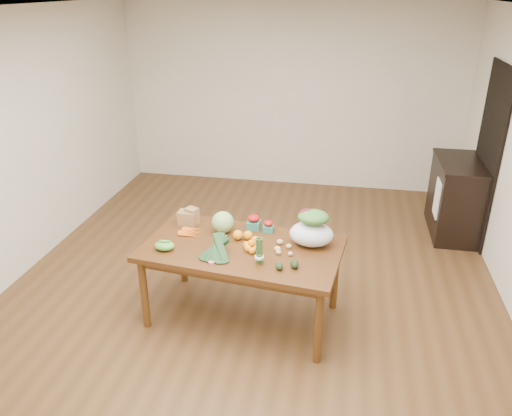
% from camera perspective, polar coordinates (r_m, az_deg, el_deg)
% --- Properties ---
extents(floor, '(6.00, 6.00, 0.00)m').
position_cam_1_polar(floor, '(5.30, -0.29, -8.72)').
color(floor, brown).
rests_on(floor, ground).
extents(ceiling, '(5.00, 6.00, 0.02)m').
position_cam_1_polar(ceiling, '(4.45, -0.37, 21.89)').
color(ceiling, white).
rests_on(ceiling, room_walls).
extents(room_walls, '(5.02, 6.02, 2.70)m').
position_cam_1_polar(room_walls, '(4.70, -0.33, 5.22)').
color(room_walls, silver).
rests_on(room_walls, floor).
extents(dining_table, '(1.85, 1.17, 0.75)m').
position_cam_1_polar(dining_table, '(4.64, -1.57, -8.47)').
color(dining_table, '#472610').
rests_on(dining_table, floor).
extents(doorway_dark, '(0.02, 1.00, 2.10)m').
position_cam_1_polar(doorway_dark, '(6.45, 24.93, 5.45)').
color(doorway_dark, black).
rests_on(doorway_dark, floor).
extents(cabinet, '(0.52, 1.02, 0.94)m').
position_cam_1_polar(cabinet, '(6.64, 21.78, 1.12)').
color(cabinet, black).
rests_on(cabinet, floor).
extents(dish_towel, '(0.02, 0.28, 0.45)m').
position_cam_1_polar(dish_towel, '(6.32, 19.98, 1.05)').
color(dish_towel, white).
rests_on(dish_towel, cabinet).
extents(paper_bag, '(0.25, 0.22, 0.16)m').
position_cam_1_polar(paper_bag, '(4.86, -7.84, -0.95)').
color(paper_bag, olive).
rests_on(paper_bag, dining_table).
extents(cabbage, '(0.21, 0.21, 0.21)m').
position_cam_1_polar(cabbage, '(4.66, -3.82, -1.64)').
color(cabbage, '#8DAF65').
rests_on(cabbage, dining_table).
extents(strawberry_basket_a, '(0.13, 0.13, 0.11)m').
position_cam_1_polar(strawberry_basket_a, '(4.74, -0.26, -1.75)').
color(strawberry_basket_a, red).
rests_on(strawberry_basket_a, dining_table).
extents(strawberry_basket_b, '(0.11, 0.11, 0.09)m').
position_cam_1_polar(strawberry_basket_b, '(4.69, 1.42, -2.20)').
color(strawberry_basket_b, red).
rests_on(strawberry_basket_b, dining_table).
extents(orange_a, '(0.09, 0.09, 0.09)m').
position_cam_1_polar(orange_a, '(4.55, -2.09, -3.10)').
color(orange_a, '#FFA50F').
rests_on(orange_a, dining_table).
extents(orange_b, '(0.09, 0.09, 0.09)m').
position_cam_1_polar(orange_b, '(4.54, -0.92, -3.14)').
color(orange_b, '#EDA00E').
rests_on(orange_b, dining_table).
extents(orange_c, '(0.08, 0.08, 0.08)m').
position_cam_1_polar(orange_c, '(4.46, -0.11, -3.73)').
color(orange_c, orange).
rests_on(orange_c, dining_table).
extents(mandarin_cluster, '(0.20, 0.20, 0.10)m').
position_cam_1_polar(mandarin_cluster, '(4.37, -0.55, -4.21)').
color(mandarin_cluster, orange).
rests_on(mandarin_cluster, dining_table).
extents(carrots, '(0.24, 0.21, 0.03)m').
position_cam_1_polar(carrots, '(4.70, -7.46, -2.74)').
color(carrots, orange).
rests_on(carrots, dining_table).
extents(snap_pea_bag, '(0.18, 0.13, 0.08)m').
position_cam_1_polar(snap_pea_bag, '(4.45, -10.41, -4.26)').
color(snap_pea_bag, '#52B63D').
rests_on(snap_pea_bag, dining_table).
extents(kale_bunch, '(0.37, 0.44, 0.16)m').
position_cam_1_polar(kale_bunch, '(4.24, -4.65, -4.78)').
color(kale_bunch, black).
rests_on(kale_bunch, dining_table).
extents(asparagus_bundle, '(0.09, 0.13, 0.26)m').
position_cam_1_polar(asparagus_bundle, '(4.12, 0.38, -4.89)').
color(asparagus_bundle, '#437033').
rests_on(asparagus_bundle, dining_table).
extents(potato_a, '(0.06, 0.05, 0.05)m').
position_cam_1_polar(potato_a, '(4.36, 2.46, -4.69)').
color(potato_a, tan).
rests_on(potato_a, dining_table).
extents(potato_b, '(0.05, 0.04, 0.04)m').
position_cam_1_polar(potato_b, '(4.32, 2.59, -5.07)').
color(potato_b, '#D4C37A').
rests_on(potato_b, dining_table).
extents(potato_c, '(0.05, 0.04, 0.04)m').
position_cam_1_polar(potato_c, '(4.42, 3.76, -4.38)').
color(potato_c, '#D9BD7D').
rests_on(potato_c, dining_table).
extents(potato_d, '(0.06, 0.05, 0.05)m').
position_cam_1_polar(potato_d, '(4.48, 2.75, -3.89)').
color(potato_d, '#D5B17B').
rests_on(potato_d, dining_table).
extents(potato_e, '(0.04, 0.04, 0.04)m').
position_cam_1_polar(potato_e, '(4.30, 3.95, -5.24)').
color(potato_e, tan).
rests_on(potato_e, dining_table).
extents(avocado_a, '(0.09, 0.10, 0.06)m').
position_cam_1_polar(avocado_a, '(4.10, 2.68, -6.63)').
color(avocado_a, black).
rests_on(avocado_a, dining_table).
extents(avocado_b, '(0.09, 0.12, 0.07)m').
position_cam_1_polar(avocado_b, '(4.13, 4.42, -6.40)').
color(avocado_b, black).
rests_on(avocado_b, dining_table).
extents(salad_bag, '(0.42, 0.34, 0.30)m').
position_cam_1_polar(salad_bag, '(4.43, 6.37, -2.48)').
color(salad_bag, white).
rests_on(salad_bag, dining_table).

